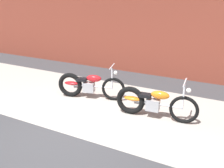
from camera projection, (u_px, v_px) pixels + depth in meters
name	position (u px, v px, depth m)	size (l,w,h in m)	color
ground_plane	(64.00, 134.00, 5.31)	(80.00, 80.00, 0.00)	#38383A
sidewalk_slab	(104.00, 104.00, 6.77)	(36.00, 3.50, 0.01)	#9E998E
motorcycle_red	(86.00, 85.00, 7.06)	(1.96, 0.78, 1.03)	black
motorcycle_orange	(150.00, 102.00, 5.92)	(2.01, 0.58, 1.03)	black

